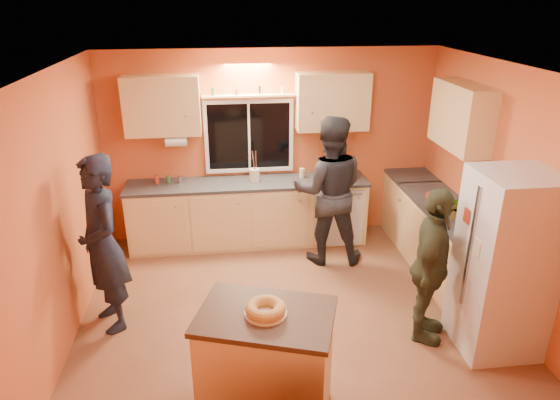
{
  "coord_description": "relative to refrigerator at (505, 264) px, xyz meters",
  "views": [
    {
      "loc": [
        -0.69,
        -4.58,
        3.23
      ],
      "look_at": [
        -0.07,
        0.4,
        1.16
      ],
      "focal_mm": 32.0,
      "sensor_mm": 36.0,
      "label": 1
    }
  ],
  "objects": [
    {
      "name": "ground",
      "position": [
        -1.89,
        0.8,
        -0.9
      ],
      "size": [
        4.5,
        4.5,
        0.0
      ],
      "primitive_type": "plane",
      "color": "brown",
      "rests_on": "ground"
    },
    {
      "name": "room_shell",
      "position": [
        -1.77,
        1.21,
        0.72
      ],
      "size": [
        4.54,
        4.04,
        2.61
      ],
      "color": "#D15F35",
      "rests_on": "ground"
    },
    {
      "name": "back_counter",
      "position": [
        -1.88,
        2.5,
        -0.45
      ],
      "size": [
        4.23,
        0.62,
        0.9
      ],
      "color": "#E2BF76",
      "rests_on": "ground"
    },
    {
      "name": "right_counter",
      "position": [
        0.06,
        1.3,
        -0.45
      ],
      "size": [
        0.62,
        1.84,
        0.9
      ],
      "color": "#E2BF76",
      "rests_on": "ground"
    },
    {
      "name": "refrigerator",
      "position": [
        0.0,
        0.0,
        0.0
      ],
      "size": [
        0.72,
        0.7,
        1.8
      ],
      "primitive_type": "cube",
      "color": "silver",
      "rests_on": "ground"
    },
    {
      "name": "island",
      "position": [
        -2.3,
        -0.63,
        -0.4
      ],
      "size": [
        1.2,
        0.99,
        0.99
      ],
      "rotation": [
        0.0,
        0.0,
        -0.32
      ],
      "color": "#E2BF76",
      "rests_on": "ground"
    },
    {
      "name": "bundt_pastry",
      "position": [
        -2.3,
        -0.63,
        0.14
      ],
      "size": [
        0.31,
        0.31,
        0.09
      ],
      "primitive_type": "torus",
      "color": "tan",
      "rests_on": "island"
    },
    {
      "name": "person_left",
      "position": [
        -3.79,
        0.81,
        0.03
      ],
      "size": [
        0.71,
        0.81,
        1.85
      ],
      "primitive_type": "imported",
      "rotation": [
        0.0,
        0.0,
        -1.07
      ],
      "color": "black",
      "rests_on": "ground"
    },
    {
      "name": "person_center",
      "position": [
        -1.26,
        1.9,
        0.05
      ],
      "size": [
        1.02,
        0.84,
        1.9
      ],
      "primitive_type": "imported",
      "rotation": [
        0.0,
        0.0,
        3.0
      ],
      "color": "black",
      "rests_on": "ground"
    },
    {
      "name": "person_right",
      "position": [
        -0.62,
        0.2,
        -0.1
      ],
      "size": [
        0.79,
        1.01,
        1.6
      ],
      "primitive_type": "imported",
      "rotation": [
        0.0,
        0.0,
        1.07
      ],
      "color": "#363C26",
      "rests_on": "ground"
    },
    {
      "name": "mixing_bowl",
      "position": [
        -0.94,
        2.55,
        0.04
      ],
      "size": [
        0.42,
        0.42,
        0.09
      ],
      "primitive_type": "imported",
      "rotation": [
        0.0,
        0.0,
        -0.25
      ],
      "color": "black",
      "rests_on": "back_counter"
    },
    {
      "name": "utensil_crock",
      "position": [
        -2.14,
        2.52,
        0.09
      ],
      "size": [
        0.14,
        0.14,
        0.17
      ],
      "primitive_type": "cylinder",
      "color": "beige",
      "rests_on": "back_counter"
    },
    {
      "name": "potted_plant",
      "position": [
        0.02,
        1.0,
        0.14
      ],
      "size": [
        0.32,
        0.3,
        0.29
      ],
      "primitive_type": "imported",
      "rotation": [
        0.0,
        0.0,
        -0.33
      ],
      "color": "gray",
      "rests_on": "right_counter"
    },
    {
      "name": "red_box",
      "position": [
        0.01,
        1.65,
        0.04
      ],
      "size": [
        0.19,
        0.17,
        0.07
      ],
      "primitive_type": "cube",
      "rotation": [
        0.0,
        0.0,
        0.36
      ],
      "color": "#B6321C",
      "rests_on": "right_counter"
    }
  ]
}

